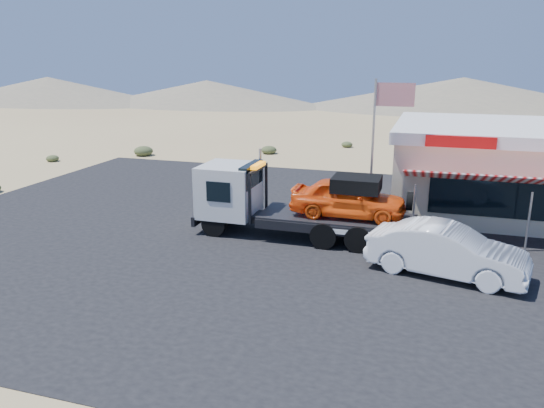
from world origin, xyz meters
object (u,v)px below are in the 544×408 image
object	(u,v)px
tow_truck	(298,199)
white_sedan	(447,251)
flagpole	(379,137)
jerky_store	(512,167)

from	to	relation	value
tow_truck	white_sedan	bearing A→B (deg)	-22.70
tow_truck	white_sedan	distance (m)	6.03
flagpole	jerky_store	bearing A→B (deg)	38.79
tow_truck	jerky_store	bearing A→B (deg)	38.03
white_sedan	jerky_store	xyz separation A→B (m)	(2.79, 8.82, 1.15)
white_sedan	flagpole	distance (m)	5.93
jerky_store	flagpole	xyz separation A→B (m)	(-5.57, -4.47, 1.77)
tow_truck	jerky_store	world-z (taller)	jerky_store
jerky_store	flagpole	bearing A→B (deg)	-141.21
white_sedan	jerky_store	size ratio (longest dim) A/B	0.48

